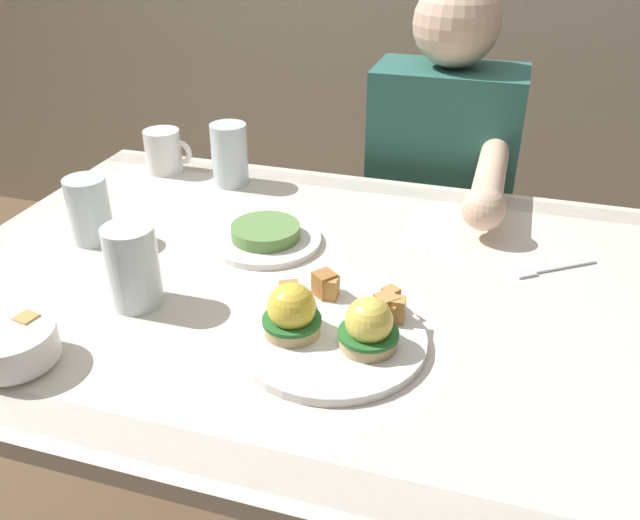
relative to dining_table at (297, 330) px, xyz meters
The scene contains 10 objects.
dining_table is the anchor object (origin of this frame).
eggs_benedict_plate 0.23m from the dining_table, 55.04° to the right, with size 0.27×0.27×0.09m.
fruit_bowl 0.45m from the dining_table, 131.73° to the right, with size 0.12×0.12×0.06m.
coffee_mug 0.58m from the dining_table, 140.39° to the left, with size 0.11×0.08×0.09m.
fork 0.44m from the dining_table, 20.06° to the left, with size 0.14×0.10×0.00m.
water_glass_near 0.30m from the dining_table, 145.73° to the right, with size 0.08×0.08×0.13m.
water_glass_far 0.43m from the dining_table, behind, with size 0.07×0.07×0.12m.
water_glass_extra 0.45m from the dining_table, 127.89° to the left, with size 0.08×0.08×0.13m.
side_plate 0.18m from the dining_table, 132.48° to the left, with size 0.20×0.20×0.04m.
diner_person 0.62m from the dining_table, 74.80° to the left, with size 0.34×0.54×1.14m.
Camera 1 is at (0.31, -0.88, 1.31)m, focal length 37.00 mm.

